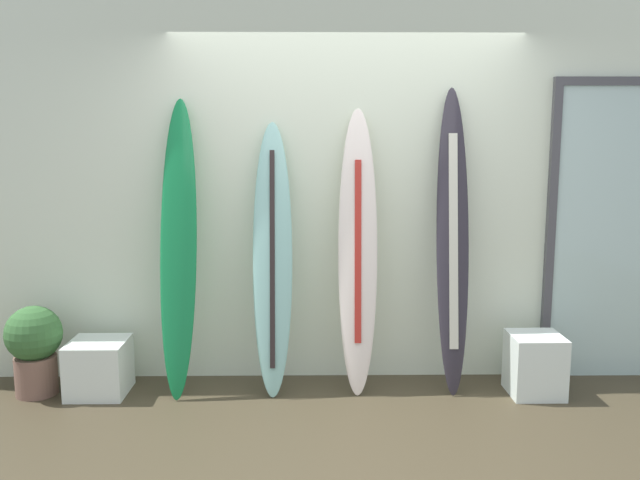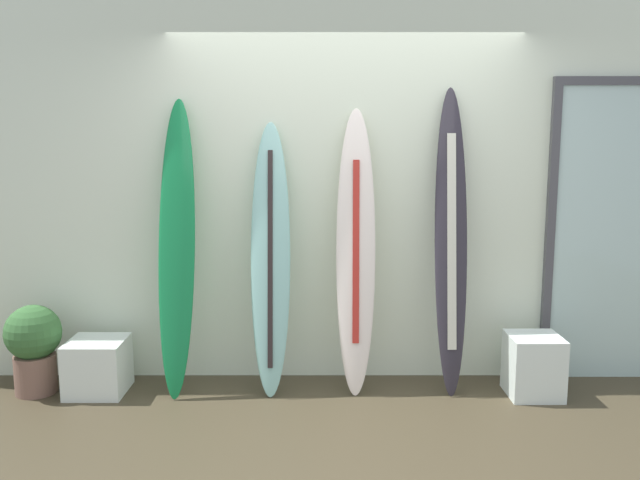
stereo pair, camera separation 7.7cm
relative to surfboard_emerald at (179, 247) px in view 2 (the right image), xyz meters
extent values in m
cube|color=#3E3625|center=(1.17, -0.93, -1.05)|extent=(8.00, 8.00, 0.04)
cube|color=silver|center=(1.17, 0.37, 0.37)|extent=(7.20, 0.20, 2.80)
ellipsoid|color=#14793F|center=(0.00, 0.00, 0.00)|extent=(0.26, 0.49, 2.05)
ellipsoid|color=#8AC4BB|center=(0.65, 0.02, -0.08)|extent=(0.28, 0.45, 1.89)
cube|color=black|center=(0.65, -0.01, -0.07)|extent=(0.04, 0.31, 1.47)
cone|color=black|center=(0.65, -0.09, -0.86)|extent=(0.07, 0.09, 0.11)
ellipsoid|color=white|center=(1.24, 0.04, -0.03)|extent=(0.29, 0.41, 1.98)
cube|color=#AF2820|center=(1.24, 0.01, -0.03)|extent=(0.05, 0.23, 1.25)
ellipsoid|color=#2B2730|center=(1.90, 0.03, 0.04)|extent=(0.23, 0.43, 2.13)
cube|color=beige|center=(1.90, 0.00, 0.04)|extent=(0.06, 0.27, 1.47)
cone|color=black|center=(1.90, -0.08, -0.84)|extent=(0.07, 0.09, 0.11)
cube|color=white|center=(-0.57, -0.06, -0.84)|extent=(0.39, 0.39, 0.38)
cube|color=white|center=(2.47, -0.11, -0.81)|extent=(0.36, 0.36, 0.43)
cube|color=silver|center=(3.18, 0.25, 0.04)|extent=(0.99, 0.02, 2.14)
cube|color=#47474C|center=(2.66, 0.25, 0.04)|extent=(0.06, 0.06, 2.14)
cube|color=#47474C|center=(3.18, 0.25, 1.14)|extent=(1.11, 0.06, 0.06)
cylinder|color=#7B594B|center=(-1.01, -0.06, -0.89)|extent=(0.29, 0.29, 0.27)
sphere|color=#366632|center=(-1.01, -0.06, -0.59)|extent=(0.39, 0.39, 0.39)
camera|label=1|loc=(0.91, -4.52, 0.77)|focal=37.30mm
camera|label=2|loc=(0.99, -4.52, 0.77)|focal=37.30mm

